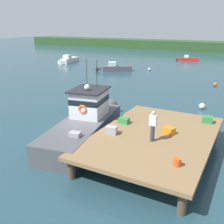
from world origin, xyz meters
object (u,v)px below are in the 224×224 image
moored_boat_off_the_point (69,60)px  moored_boat_mid_harbor (115,68)px  crate_stack_near_edge (207,119)px  crate_stack_mid_dock (111,130)px  crate_single_far (124,120)px  mooring_buoy_spare_mooring (202,106)px  moored_boat_far_left (188,59)px  mooring_buoy_inshore (215,84)px  main_fishing_boat (86,122)px  mooring_buoy_channel_marker (149,69)px  deckhand_by_the_boat (153,125)px  bait_bucket (177,162)px  crate_single_by_cleat (169,131)px

moored_boat_off_the_point → moored_boat_mid_harbor: size_ratio=1.11×
crate_stack_near_edge → crate_stack_mid_dock: size_ratio=1.00×
crate_single_far → moored_boat_mid_harbor: crate_single_far is taller
moored_boat_off_the_point → mooring_buoy_spare_mooring: size_ratio=11.43×
moored_boat_far_left → mooring_buoy_inshore: bearing=-68.9°
main_fishing_boat → mooring_buoy_spare_mooring: (5.52, 9.48, -0.75)m
mooring_buoy_spare_mooring → mooring_buoy_inshore: (-0.28, 9.60, -0.04)m
mooring_buoy_channel_marker → crate_single_far: bearing=-72.8°
main_fishing_boat → mooring_buoy_channel_marker: size_ratio=25.11×
deckhand_by_the_boat → mooring_buoy_channel_marker: size_ratio=4.11×
crate_stack_mid_dock → bait_bucket: size_ratio=1.76×
main_fishing_boat → moored_boat_off_the_point: (-21.57, 26.50, -0.51)m
crate_stack_near_edge → crate_single_far: bearing=-151.0°
moored_boat_mid_harbor → crate_single_far: bearing=-61.0°
mooring_buoy_inshore → moored_boat_off_the_point: bearing=164.5°
moored_boat_off_the_point → deckhand_by_the_boat: bearing=-46.3°
crate_single_far → moored_boat_mid_harbor: (-12.30, 22.14, -0.89)m
moored_boat_far_left → crate_stack_near_edge: bearing=-75.3°
crate_single_far → mooring_buoy_channel_marker: size_ratio=1.51×
mooring_buoy_channel_marker → mooring_buoy_spare_mooring: bearing=-56.0°
crate_single_far → crate_single_by_cleat: crate_single_by_cleat is taller
mooring_buoy_channel_marker → crate_stack_mid_dock: bearing=-73.7°
crate_stack_near_edge → mooring_buoy_channel_marker: size_ratio=1.51×
moored_boat_far_left → moored_boat_off_the_point: size_ratio=0.73×
mooring_buoy_channel_marker → crate_stack_near_edge: bearing=-61.6°
crate_stack_mid_dock → bait_bucket: bearing=-22.5°
mooring_buoy_spare_mooring → mooring_buoy_inshore: bearing=91.7°
bait_bucket → crate_stack_near_edge: bearing=87.6°
moored_boat_far_left → moored_boat_off_the_point: (-18.88, -13.07, 0.13)m
crate_stack_mid_dock → crate_single_by_cleat: 3.16m
crate_single_by_cleat → moored_boat_far_left: (-8.01, 39.39, -1.01)m
main_fishing_boat → mooring_buoy_inshore: bearing=74.6°
crate_single_far → crate_single_by_cleat: 2.89m
moored_boat_far_left → crate_single_by_cleat: bearing=-78.5°
main_fishing_boat → crate_single_by_cleat: bearing=1.9°
crate_stack_near_edge → crate_single_far: size_ratio=1.00×
crate_stack_mid_dock → moored_boat_mid_harbor: size_ratio=0.11×
crate_stack_near_edge → deckhand_by_the_boat: size_ratio=0.37×
moored_boat_mid_harbor → mooring_buoy_spare_mooring: size_ratio=10.27×
deckhand_by_the_boat → crate_single_far: bearing=145.9°
mooring_buoy_spare_mooring → mooring_buoy_inshore: mooring_buoy_spare_mooring is taller
crate_single_far → mooring_buoy_inshore: bearing=81.5°
crate_single_by_cleat → deckhand_by_the_boat: 1.57m
crate_single_by_cleat → main_fishing_boat: bearing=-178.1°
deckhand_by_the_boat → mooring_buoy_channel_marker: 28.66m
crate_single_by_cleat → deckhand_by_the_boat: deckhand_by_the_boat is taller
moored_boat_far_left → moored_boat_off_the_point: moored_boat_off_the_point is taller
bait_bucket → moored_boat_mid_harbor: bait_bucket is taller
deckhand_by_the_boat → moored_boat_mid_harbor: size_ratio=0.31×
crate_stack_mid_dock → bait_bucket: crate_stack_mid_dock is taller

